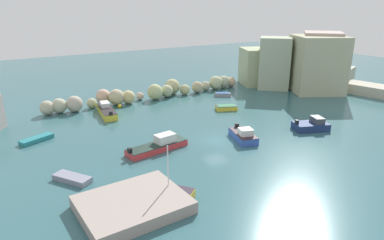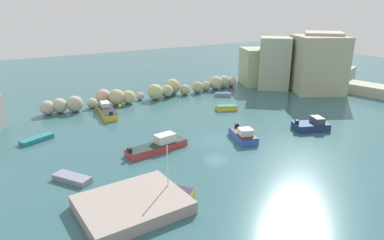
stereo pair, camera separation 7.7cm
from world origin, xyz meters
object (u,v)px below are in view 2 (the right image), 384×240
moored_boat_2 (311,125)px  moored_boat_5 (226,108)px  channel_buoy (120,106)px  moored_boat_0 (159,145)px  stone_dock (132,204)px  moored_boat_7 (37,139)px  moored_boat_4 (243,135)px  moored_boat_6 (72,178)px  moored_boat_3 (168,191)px  moored_boat_1 (223,94)px  moored_boat_8 (107,111)px

moored_boat_2 → moored_boat_5: bearing=128.2°
channel_buoy → moored_boat_0: bearing=-97.5°
stone_dock → moored_boat_7: (-3.72, 18.90, -0.23)m
moored_boat_4 → moored_boat_5: 12.00m
channel_buoy → moored_boat_5: moored_boat_5 is taller
moored_boat_0 → moored_boat_4: moored_boat_4 is taller
channel_buoy → moored_boat_7: 15.02m
moored_boat_2 → moored_boat_6: moored_boat_2 is taller
moored_boat_7 → moored_boat_0: bearing=-64.0°
moored_boat_3 → moored_boat_4: bearing=-101.7°
moored_boat_5 → moored_boat_3: bearing=-114.1°
stone_dock → moored_boat_1: (26.76, 23.63, -0.18)m
moored_boat_7 → moored_boat_8: bearing=6.4°
moored_boat_3 → moored_boat_6: 9.09m
moored_boat_8 → moored_boat_7: bearing=127.3°
stone_dock → moored_boat_3: (3.31, 0.36, -0.10)m
moored_boat_5 → moored_boat_4: bearing=-93.9°
stone_dock → channel_buoy: (9.27, 26.43, -0.20)m
channel_buoy → moored_boat_7: bearing=-149.9°
channel_buoy → moored_boat_8: bearing=-143.6°
moored_boat_1 → moored_boat_7: moored_boat_1 is taller
channel_buoy → moored_boat_6: channel_buoy is taller
moored_boat_3 → moored_boat_4: 14.55m
stone_dock → moored_boat_6: 7.66m
moored_boat_2 → moored_boat_8: moored_boat_2 is taller
moored_boat_0 → moored_boat_2: moored_boat_2 is taller
moored_boat_8 → moored_boat_3: bearing=-178.5°
moored_boat_0 → moored_boat_5: bearing=20.3°
moored_boat_0 → stone_dock: bearing=-134.0°
channel_buoy → moored_boat_0: (-2.27, -17.24, 0.25)m
moored_boat_4 → moored_boat_0: bearing=-87.6°
stone_dock → moored_boat_5: 28.00m
stone_dock → moored_boat_3: moored_boat_3 is taller
moored_boat_0 → moored_boat_4: bearing=-22.8°
moored_boat_8 → moored_boat_0: bearing=-169.0°
moored_boat_2 → moored_boat_8: (-19.47, 19.93, -0.02)m
moored_boat_8 → stone_dock: bearing=174.2°
moored_boat_1 → channel_buoy: bearing=-153.2°
moored_boat_4 → moored_boat_8: size_ratio=0.69×
moored_boat_6 → moored_boat_2: bearing=52.7°
moored_boat_0 → moored_boat_7: (-10.72, 9.72, -0.28)m
channel_buoy → moored_boat_7: channel_buoy is taller
moored_boat_0 → moored_boat_6: moored_boat_0 is taller
channel_buoy → moored_boat_5: bearing=-36.1°
moored_boat_0 → moored_boat_2: bearing=-20.6°
moored_boat_1 → moored_boat_6: size_ratio=0.78×
stone_dock → moored_boat_8: (6.51, 24.39, 0.08)m
channel_buoy → moored_boat_1: size_ratio=0.19×
moored_boat_4 → moored_boat_5: size_ratio=1.39×
moored_boat_5 → moored_boat_7: 26.09m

